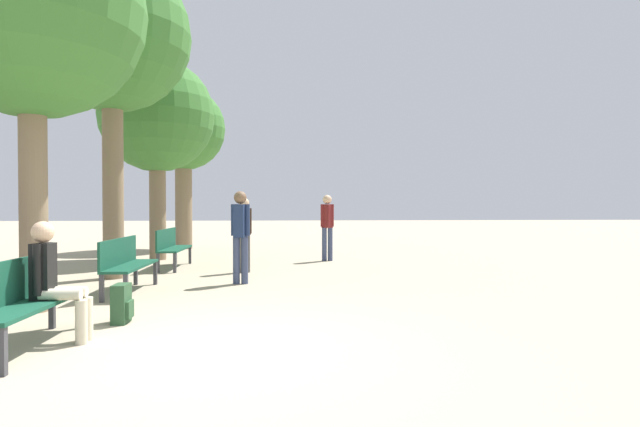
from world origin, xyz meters
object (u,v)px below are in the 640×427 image
Objects in this scene: backpack at (122,304)px; pedestrian_mid at (244,230)px; pedestrian_near at (327,223)px; bench_row_2 at (171,245)px; tree_row_0 at (31,9)px; tree_row_2 at (157,117)px; tree_row_1 at (112,37)px; bench_row_1 at (125,261)px; tree_row_3 at (183,132)px; bench_row_0 at (22,297)px; pedestrian_far at (240,231)px; person_seated at (55,278)px.

backpack is 4.65m from pedestrian_mid.
bench_row_2 is at bearing -161.62° from pedestrian_near.
tree_row_0 is 1.06× the size of tree_row_2.
tree_row_1 is at bearing 110.15° from backpack.
bench_row_1 is 3.64× the size of backpack.
tree_row_3 reaches higher than tree_row_2.
tree_row_3 is at bearing 139.03° from pedestrian_near.
tree_row_1 reaches higher than bench_row_0.
pedestrian_near reaches higher than pedestrian_far.
tree_row_3 is 3.33× the size of pedestrian_mid.
tree_row_3 reaches higher than bench_row_0.
bench_row_1 is 1.02× the size of pedestrian_far.
bench_row_2 is at bearing 92.11° from person_seated.
bench_row_2 is 0.33× the size of tree_row_2.
tree_row_0 is at bearing 151.98° from backpack.
bench_row_0 is at bearing -107.31° from pedestrian_mid.
tree_row_2 is 4.57m from pedestrian_mid.
tree_row_3 is 3.13× the size of pedestrian_far.
backpack is (1.39, -10.34, -3.58)m from tree_row_3.
bench_row_0 is 3.17m from bench_row_1.
pedestrian_far is at bearing 67.42° from person_seated.
backpack is (1.39, -3.79, -4.47)m from tree_row_1.
person_seated is at bearing -78.01° from tree_row_1.
tree_row_2 is (0.00, 6.36, -0.32)m from tree_row_0.
tree_row_1 is 3.72× the size of pedestrian_far.
tree_row_1 reaches higher than pedestrian_mid.
person_seated is 2.67× the size of backpack.
backpack is at bearing -73.42° from bench_row_1.
tree_row_3 is (-0.75, 11.38, 3.29)m from bench_row_0.
tree_row_3 is at bearing 98.52° from bench_row_2.
tree_row_1 reaches higher than tree_row_0.
bench_row_0 is at bearing -90.00° from bench_row_2.
backpack is (0.64, 1.04, -0.29)m from bench_row_0.
tree_row_2 is 5.61m from pedestrian_far.
tree_row_1 is 6.61m from tree_row_3.
pedestrian_near reaches higher than person_seated.
tree_row_0 is 3.29× the size of pedestrian_near.
pedestrian_mid is at bearing -133.37° from pedestrian_near.
backpack is 0.28× the size of pedestrian_near.
tree_row_3 is 11.12× the size of backpack.
pedestrian_far is (-1.86, -3.59, -0.00)m from pedestrian_near.
backpack is at bearing -111.52° from pedestrian_far.
bench_row_1 is at bearing 106.58° from backpack.
tree_row_0 is at bearing -123.51° from pedestrian_mid.
pedestrian_near is at bearing 62.63° from pedestrian_far.
tree_row_2 is at bearing 90.00° from tree_row_1.
backpack is (1.39, -7.10, -3.49)m from tree_row_2.
person_seated is at bearing -116.15° from backpack.
tree_row_1 is at bearing 161.22° from pedestrian_far.
tree_row_3 is 7.00m from pedestrian_mid.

